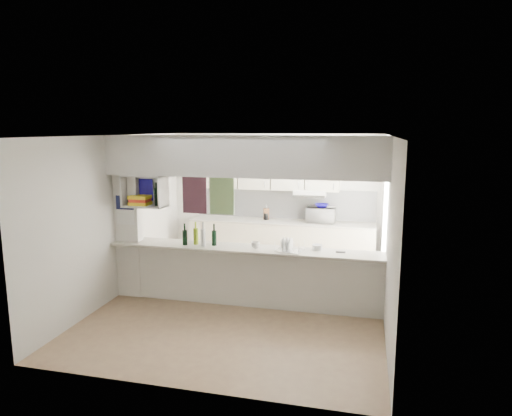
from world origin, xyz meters
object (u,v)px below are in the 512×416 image
(microwave, at_px, (321,215))
(bowl, at_px, (322,206))
(wine_bottles, at_px, (200,237))
(dish_rack, at_px, (289,246))

(microwave, xyz_separation_m, bowl, (0.01, -0.01, 0.18))
(bowl, relative_size, wine_bottles, 0.52)
(wine_bottles, bearing_deg, bowl, 52.36)
(bowl, height_order, dish_rack, bowl)
(wine_bottles, bearing_deg, dish_rack, -0.31)
(microwave, height_order, dish_rack, microwave)
(microwave, distance_m, wine_bottles, 2.74)
(wine_bottles, bearing_deg, microwave, 52.71)
(dish_rack, distance_m, wine_bottles, 1.41)
(dish_rack, bearing_deg, wine_bottles, -170.67)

